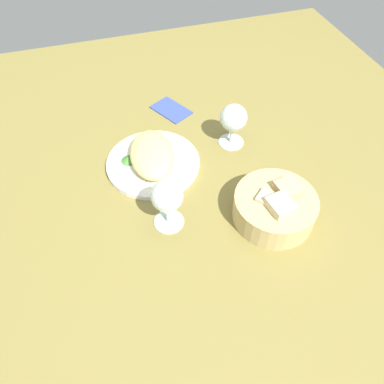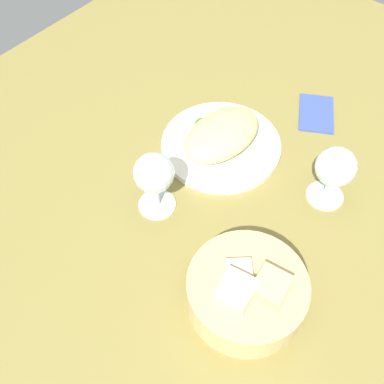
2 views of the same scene
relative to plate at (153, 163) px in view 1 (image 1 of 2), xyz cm
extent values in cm
cube|color=olive|center=(2.41, 12.32, -1.70)|extent=(140.00, 140.00, 2.00)
cylinder|color=white|center=(0.00, 0.00, 0.00)|extent=(23.17, 23.17, 1.40)
ellipsoid|color=#E1D47C|center=(0.00, 0.00, 3.06)|extent=(18.31, 12.41, 4.72)
cone|color=#478538|center=(-2.00, -5.65, 1.28)|extent=(3.97, 3.97, 1.17)
cylinder|color=tan|center=(23.37, 21.67, 2.40)|extent=(17.89, 17.89, 6.21)
cube|color=beige|center=(25.89, 21.15, 4.93)|extent=(6.01, 5.57, 5.28)
cube|color=tan|center=(22.19, 24.65, 4.85)|extent=(5.68, 5.23, 5.16)
cube|color=beige|center=(22.68, 19.53, 4.49)|extent=(5.11, 5.16, 3.83)
cylinder|color=silver|center=(18.10, -0.73, -0.40)|extent=(6.64, 6.64, 0.60)
cylinder|color=silver|center=(18.10, -0.73, 2.41)|extent=(1.00, 1.00, 5.02)
sphere|color=silver|center=(18.10, -0.73, 8.33)|extent=(6.82, 6.82, 6.82)
cylinder|color=silver|center=(-2.13, 21.67, -0.40)|extent=(6.65, 6.65, 0.60)
cylinder|color=silver|center=(-2.13, 21.67, 2.01)|extent=(1.00, 1.00, 4.21)
sphere|color=silver|center=(-2.13, 21.67, 7.57)|extent=(6.92, 6.92, 6.92)
cube|color=#394C9D|center=(-20.02, 9.99, -0.30)|extent=(13.01, 11.43, 0.80)
camera|label=1|loc=(65.38, -10.01, 66.42)|focal=34.83mm
camera|label=2|loc=(50.83, 33.17, 65.62)|focal=42.68mm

